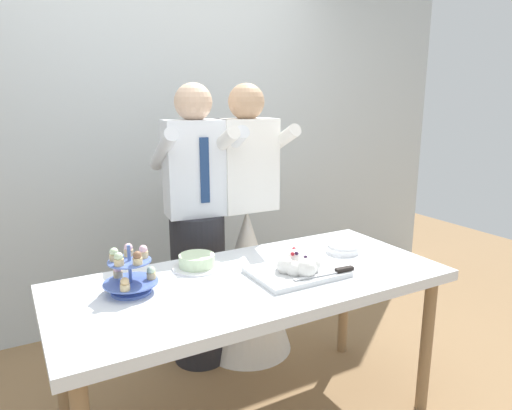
# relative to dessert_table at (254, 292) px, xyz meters

# --- Properties ---
(rear_wall) EXTENTS (5.20, 0.10, 2.90)m
(rear_wall) POSITION_rel_dessert_table_xyz_m (0.00, 1.43, 0.75)
(rear_wall) COLOR silver
(rear_wall) RESTS_ON ground_plane
(dessert_table) EXTENTS (1.80, 0.80, 0.78)m
(dessert_table) POSITION_rel_dessert_table_xyz_m (0.00, 0.00, 0.00)
(dessert_table) COLOR silver
(dessert_table) RESTS_ON ground_plane
(cupcake_stand) EXTENTS (0.23, 0.23, 0.21)m
(cupcake_stand) POSITION_rel_dessert_table_xyz_m (-0.53, 0.11, 0.16)
(cupcake_stand) COLOR #4C66B2
(cupcake_stand) RESTS_ON dessert_table
(main_cake_tray) EXTENTS (0.44, 0.31, 0.13)m
(main_cake_tray) POSITION_rel_dessert_table_xyz_m (0.20, -0.07, 0.12)
(main_cake_tray) COLOR silver
(main_cake_tray) RESTS_ON dessert_table
(plate_stack) EXTENTS (0.18, 0.17, 0.04)m
(plate_stack) POSITION_rel_dessert_table_xyz_m (0.58, 0.08, 0.10)
(plate_stack) COLOR white
(plate_stack) RESTS_ON dessert_table
(round_cake) EXTENTS (0.24, 0.24, 0.07)m
(round_cake) POSITION_rel_dessert_table_xyz_m (-0.18, 0.24, 0.10)
(round_cake) COLOR white
(round_cake) RESTS_ON dessert_table
(person_groom) EXTENTS (0.51, 0.53, 1.66)m
(person_groom) POSITION_rel_dessert_table_xyz_m (0.00, 0.68, 0.05)
(person_groom) COLOR #232328
(person_groom) RESTS_ON ground_plane
(person_bride) EXTENTS (0.56, 0.56, 1.66)m
(person_bride) POSITION_rel_dessert_table_xyz_m (0.31, 0.65, -0.12)
(person_bride) COLOR white
(person_bride) RESTS_ON ground_plane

